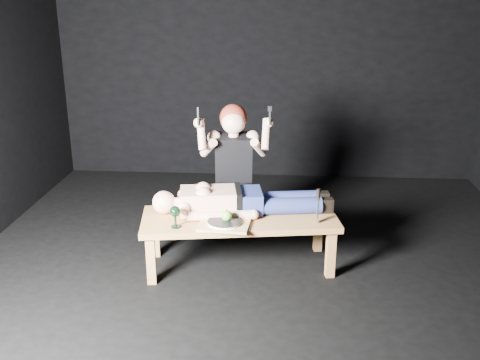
% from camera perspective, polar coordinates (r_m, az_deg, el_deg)
% --- Properties ---
extents(ground, '(5.00, 5.00, 0.00)m').
position_cam_1_polar(ground, '(4.66, 1.89, -9.22)').
color(ground, black).
rests_on(ground, ground).
extents(back_wall, '(5.00, 0.00, 5.00)m').
position_cam_1_polar(back_wall, '(6.64, 2.93, 12.93)').
color(back_wall, black).
rests_on(back_wall, ground).
extents(table, '(1.67, 0.83, 0.45)m').
position_cam_1_polar(table, '(4.62, -0.04, -6.38)').
color(table, '#9F6F3F').
rests_on(table, ground).
extents(lying_man, '(1.54, 0.67, 0.25)m').
position_cam_1_polar(lying_man, '(4.58, 0.42, -1.84)').
color(lying_man, '#E8B191').
rests_on(lying_man, table).
extents(kneeling_woman, '(0.78, 0.86, 1.33)m').
position_cam_1_polar(kneeling_woman, '(4.96, -0.68, 0.95)').
color(kneeling_woman, black).
rests_on(kneeling_woman, ground).
extents(serving_tray, '(0.41, 0.31, 0.02)m').
position_cam_1_polar(serving_tray, '(4.34, -1.65, -4.67)').
color(serving_tray, tan).
rests_on(serving_tray, table).
extents(plate, '(0.28, 0.28, 0.02)m').
position_cam_1_polar(plate, '(4.33, -1.66, -4.40)').
color(plate, white).
rests_on(plate, serving_tray).
extents(apple, '(0.08, 0.08, 0.08)m').
position_cam_1_polar(apple, '(4.32, -1.39, -3.72)').
color(apple, '#46A123').
rests_on(apple, plate).
extents(goblet, '(0.10, 0.10, 0.18)m').
position_cam_1_polar(goblet, '(4.32, -6.74, -3.82)').
color(goblet, black).
rests_on(goblet, table).
extents(fork_flat, '(0.03, 0.17, 0.01)m').
position_cam_1_polar(fork_flat, '(4.35, -4.14, -4.79)').
color(fork_flat, '#B2B2B7').
rests_on(fork_flat, table).
extents(knife_flat, '(0.06, 0.17, 0.01)m').
position_cam_1_polar(knife_flat, '(4.35, 0.33, -4.72)').
color(knife_flat, '#B2B2B7').
rests_on(knife_flat, table).
extents(spoon_flat, '(0.13, 0.13, 0.01)m').
position_cam_1_polar(spoon_flat, '(4.45, -0.20, -4.17)').
color(spoon_flat, '#B2B2B7').
rests_on(spoon_flat, table).
extents(carving_knife, '(0.04, 0.05, 0.29)m').
position_cam_1_polar(carving_knife, '(4.39, 8.06, -2.70)').
color(carving_knife, '#B2B2B7').
rests_on(carving_knife, table).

